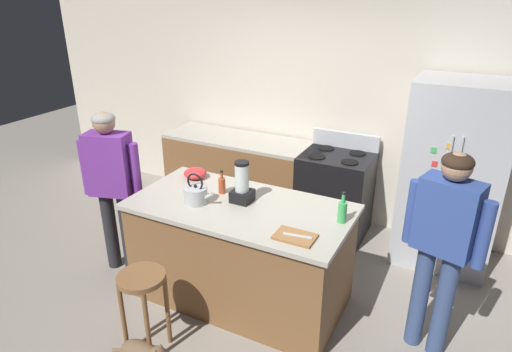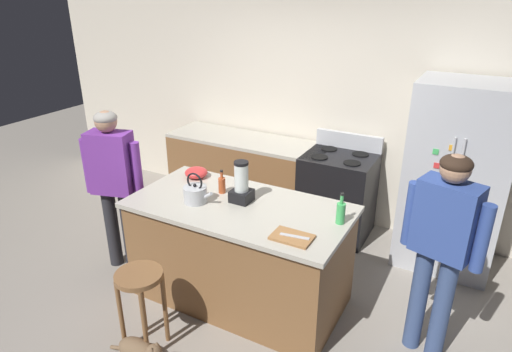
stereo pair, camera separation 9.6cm
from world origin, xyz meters
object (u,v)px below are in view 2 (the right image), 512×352
(refrigerator, at_px, (455,178))
(blender_appliance, at_px, (241,185))
(bar_stool, at_px, (141,290))
(tea_kettle, at_px, (195,194))
(cutting_board, at_px, (292,237))
(chef_knife, at_px, (295,236))
(stove_range, at_px, (337,194))
(person_by_sink_right, at_px, (442,241))
(person_by_island_left, at_px, (113,177))
(kitchen_island, at_px, (240,252))
(bottle_cooking_sauce, at_px, (222,185))
(bottle_soda, at_px, (341,212))
(mixing_bowl, at_px, (196,173))
(cat, at_px, (140,351))

(refrigerator, xyz_separation_m, blender_appliance, (-1.55, -1.43, 0.16))
(bar_stool, bearing_deg, tea_kettle, 90.25)
(blender_appliance, distance_m, cutting_board, 0.74)
(chef_knife, bearing_deg, refrigerator, 54.69)
(refrigerator, height_order, blender_appliance, refrigerator)
(stove_range, xyz_separation_m, person_by_sink_right, (1.22, -1.41, 0.52))
(chef_knife, bearing_deg, person_by_island_left, 167.07)
(kitchen_island, xyz_separation_m, bar_stool, (-0.35, -0.88, 0.05))
(person_by_sink_right, bearing_deg, bottle_cooking_sauce, 179.39)
(stove_range, relative_size, cutting_board, 3.74)
(stove_range, bearing_deg, person_by_sink_right, -49.19)
(kitchen_island, relative_size, stove_range, 1.67)
(stove_range, xyz_separation_m, tea_kettle, (-0.72, -1.66, 0.54))
(tea_kettle, distance_m, cutting_board, 0.98)
(kitchen_island, height_order, blender_appliance, blender_appliance)
(kitchen_island, height_order, person_by_sink_right, person_by_sink_right)
(blender_appliance, xyz_separation_m, bottle_soda, (0.87, 0.04, -0.06))
(person_by_island_left, relative_size, tea_kettle, 5.88)
(blender_appliance, height_order, tea_kettle, blender_appliance)
(person_by_sink_right, xyz_separation_m, mixing_bowl, (-2.25, 0.19, -0.01))
(stove_range, distance_m, person_by_sink_right, 1.93)
(person_by_island_left, height_order, cutting_board, person_by_island_left)
(kitchen_island, bearing_deg, chef_knife, -23.76)
(person_by_island_left, relative_size, mixing_bowl, 7.46)
(kitchen_island, distance_m, person_by_sink_right, 1.68)
(stove_range, xyz_separation_m, person_by_island_left, (-1.67, -1.66, 0.50))
(refrigerator, height_order, chef_knife, refrigerator)
(bar_stool, height_order, bottle_soda, bottle_soda)
(cat, bearing_deg, blender_appliance, 77.73)
(person_by_island_left, height_order, person_by_sink_right, person_by_sink_right)
(bottle_cooking_sauce, distance_m, cutting_board, 0.97)
(stove_range, xyz_separation_m, bar_stool, (-0.72, -2.41, 0.05))
(bar_stool, xyz_separation_m, cutting_board, (0.96, 0.60, 0.42))
(person_by_sink_right, relative_size, chef_knife, 7.46)
(stove_range, relative_size, tea_kettle, 4.07)
(tea_kettle, bearing_deg, bottle_cooking_sauce, 69.94)
(chef_knife, bearing_deg, bar_stool, -157.11)
(blender_appliance, height_order, bottle_cooking_sauce, blender_appliance)
(bottle_soda, distance_m, mixing_bowl, 1.52)
(blender_appliance, relative_size, chef_knife, 1.65)
(refrigerator, distance_m, tea_kettle, 2.49)
(person_by_island_left, xyz_separation_m, person_by_sink_right, (2.89, 0.25, 0.02))
(cat, relative_size, cutting_board, 1.73)
(tea_kettle, bearing_deg, cat, -84.35)
(stove_range, distance_m, bottle_cooking_sauce, 1.62)
(blender_appliance, bearing_deg, mixing_bowl, 160.03)
(tea_kettle, bearing_deg, refrigerator, 40.88)
(bar_stool, height_order, cat, bar_stool)
(person_by_island_left, distance_m, person_by_sink_right, 2.90)
(cat, bearing_deg, kitchen_island, 76.15)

